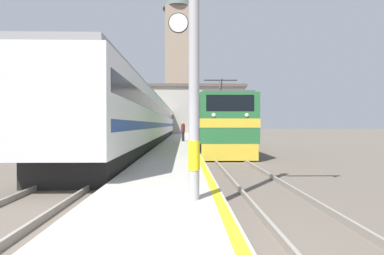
% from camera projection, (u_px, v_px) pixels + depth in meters
% --- Properties ---
extents(ground_plane, '(200.00, 200.00, 0.00)m').
position_uv_depth(ground_plane, '(179.00, 141.00, 33.38)').
color(ground_plane, '#60564C').
extents(platform, '(2.87, 140.00, 0.31)m').
position_uv_depth(platform, '(178.00, 142.00, 28.38)').
color(platform, '#ADA89E').
rests_on(platform, ground).
extents(rail_track_near, '(2.84, 140.00, 0.16)m').
position_uv_depth(rail_track_near, '(208.00, 144.00, 28.45)').
color(rail_track_near, '#60564C').
rests_on(rail_track_near, ground).
extents(rail_track_far, '(2.83, 140.00, 0.16)m').
position_uv_depth(rail_track_far, '(149.00, 144.00, 28.31)').
color(rail_track_far, '#60564C').
rests_on(rail_track_far, ground).
extents(locomotive_train, '(2.92, 15.62, 4.57)m').
position_uv_depth(locomotive_train, '(214.00, 125.00, 22.07)').
color(locomotive_train, black).
rests_on(locomotive_train, ground).
extents(passenger_train, '(2.92, 45.17, 4.11)m').
position_uv_depth(passenger_train, '(151.00, 121.00, 29.88)').
color(passenger_train, black).
rests_on(passenger_train, ground).
extents(person_on_platform, '(0.34, 0.34, 1.78)m').
position_uv_depth(person_on_platform, '(183.00, 131.00, 27.47)').
color(person_on_platform, '#23232D').
rests_on(person_on_platform, platform).
extents(clock_tower, '(6.24, 6.24, 28.96)m').
position_uv_depth(clock_tower, '(179.00, 55.00, 58.72)').
color(clock_tower, gray).
rests_on(clock_tower, ground).
extents(station_building, '(27.16, 7.20, 8.61)m').
position_uv_depth(station_building, '(166.00, 110.00, 52.58)').
color(station_building, '#A8A399').
rests_on(station_building, ground).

